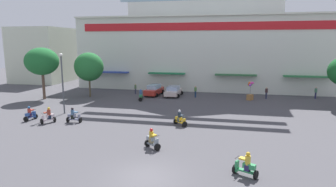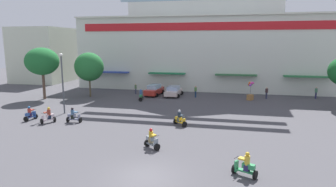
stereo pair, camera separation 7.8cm
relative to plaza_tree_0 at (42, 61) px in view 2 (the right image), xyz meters
name	(u,v)px [view 2 (the right image)]	position (x,y,z in m)	size (l,w,h in m)	color
ground_plane	(182,120)	(20.57, -6.79, -5.21)	(128.00, 128.00, 0.00)	#49474C
colonial_building	(205,32)	(20.57, 17.39, 4.31)	(41.93, 19.73, 22.40)	silver
flank_building_left	(45,55)	(-11.49, 17.06, 0.12)	(9.59, 10.78, 10.66)	beige
plaza_tree_0	(42,61)	(0.00, 0.00, 0.00)	(4.54, 4.39, 7.10)	brown
plaza_tree_2	(89,67)	(5.46, 2.87, -0.87)	(4.23, 3.68, 6.38)	brown
parked_car_0	(154,90)	(14.22, 6.00, -4.41)	(2.56, 4.64, 1.59)	red
parked_car_1	(174,91)	(17.17, 5.87, -4.47)	(2.53, 4.35, 1.47)	beige
scooter_rider_0	(180,119)	(20.70, -8.86, -4.60)	(1.45, 1.35, 1.50)	black
scooter_rider_1	(141,96)	(13.50, 1.71, -4.56)	(0.79, 1.44, 1.56)	black
scooter_rider_2	(48,116)	(7.98, -10.72, -4.57)	(1.22, 1.42, 1.56)	black
scooter_rider_3	(30,114)	(5.59, -10.21, -4.61)	(0.62, 1.49, 1.46)	black
scooter_rider_5	(245,166)	(26.26, -18.43, -4.59)	(1.53, 1.10, 1.52)	black
scooter_rider_6	(152,140)	(19.72, -15.23, -4.57)	(1.37, 1.21, 1.52)	black
scooter_rider_7	(74,116)	(10.31, -10.02, -4.59)	(1.47, 0.64, 1.49)	black
pedestrian_0	(196,91)	(20.45, 5.59, -4.27)	(0.50, 0.50, 1.65)	navy
pedestrian_1	(267,92)	(30.24, 6.59, -4.28)	(0.46, 0.46, 1.64)	#30324A
pedestrian_2	(316,92)	(36.99, 8.13, -4.24)	(0.48, 0.48, 1.69)	#232347
pedestrian_3	(136,88)	(11.15, 6.49, -4.30)	(0.44, 0.44, 1.58)	#2F344C
streetlamp_near	(62,79)	(7.37, -6.93, -1.34)	(0.40, 0.40, 6.61)	#474C51
balloon_vendor_cart	(250,91)	(27.97, 5.27, -4.01)	(0.98, 1.08, 2.55)	#9E6D3B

